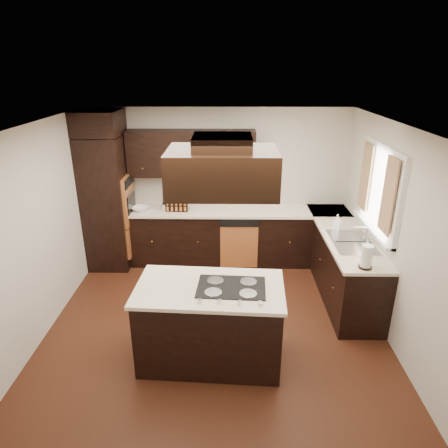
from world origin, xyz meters
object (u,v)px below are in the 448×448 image
Objects in this scene: island at (210,324)px; spice_rack at (176,202)px; oven_column at (108,203)px; range_hood at (222,171)px.

island is 2.50m from spice_rack.
oven_column is at bearing -174.59° from spice_rack.
range_hood is at bearing -66.26° from spice_rack.
island is 1.45× the size of range_hood.
spice_rack is at bearing 0.52° from oven_column.
spice_rack is (-0.77, 2.27, -1.09)m from range_hood.
oven_column is at bearing 129.74° from range_hood.
spice_rack is at bearing 108.85° from range_hood.
range_hood is 2.95× the size of spice_rack.
range_hood is at bearing -50.26° from oven_column.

